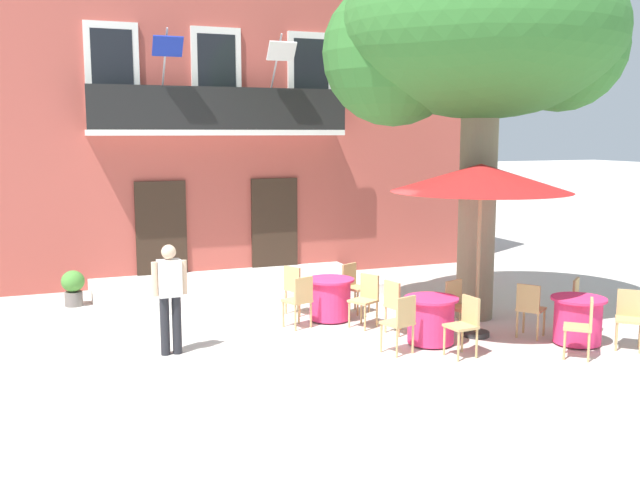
{
  "coord_description": "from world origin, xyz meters",
  "views": [
    {
      "loc": [
        -4.16,
        -10.88,
        3.35
      ],
      "look_at": [
        0.86,
        1.88,
        1.3
      ],
      "focal_mm": 40.59,
      "sensor_mm": 36.0,
      "label": 1
    }
  ],
  "objects_px": {
    "cafe_chair_near_tree_2": "(401,320)",
    "cafe_table_middle": "(330,299)",
    "cafe_chair_middle_1": "(366,297)",
    "ground_planter_left": "(73,286)",
    "cafe_chair_middle_3": "(296,286)",
    "cafe_table_front": "(578,320)",
    "cafe_chair_front_0": "(582,302)",
    "cafe_chair_middle_2": "(353,284)",
    "cafe_chair_near_tree_1": "(397,303)",
    "pedestrian_near_entrance": "(170,293)",
    "cafe_chair_near_tree_3": "(465,322)",
    "cafe_table_near_tree": "(431,320)",
    "cafe_umbrella": "(481,179)",
    "cafe_chair_front_2": "(583,324)",
    "cafe_chair_front_1": "(530,306)",
    "cafe_chair_front_3": "(629,315)",
    "cafe_chair_middle_0": "(300,298)",
    "cafe_chair_near_tree_0": "(458,304)",
    "plane_tree": "(477,39)"
  },
  "relations": [
    {
      "from": "cafe_chair_near_tree_1",
      "to": "cafe_chair_near_tree_2",
      "type": "distance_m",
      "value": 1.11
    },
    {
      "from": "cafe_chair_front_3",
      "to": "cafe_umbrella",
      "type": "xyz_separation_m",
      "value": [
        -1.84,
        1.44,
        2.08
      ]
    },
    {
      "from": "ground_planter_left",
      "to": "cafe_table_near_tree",
      "type": "bearing_deg",
      "value": -42.86
    },
    {
      "from": "cafe_chair_near_tree_2",
      "to": "cafe_table_front",
      "type": "bearing_deg",
      "value": -11.19
    },
    {
      "from": "cafe_chair_middle_3",
      "to": "cafe_table_front",
      "type": "height_order",
      "value": "cafe_chair_middle_3"
    },
    {
      "from": "cafe_umbrella",
      "to": "cafe_chair_middle_0",
      "type": "bearing_deg",
      "value": 149.01
    },
    {
      "from": "cafe_chair_front_0",
      "to": "cafe_chair_front_1",
      "type": "relative_size",
      "value": 1.0
    },
    {
      "from": "cafe_table_near_tree",
      "to": "cafe_umbrella",
      "type": "xyz_separation_m",
      "value": [
        0.93,
        0.12,
        2.22
      ]
    },
    {
      "from": "cafe_table_near_tree",
      "to": "cafe_table_middle",
      "type": "distance_m",
      "value": 2.17
    },
    {
      "from": "plane_tree",
      "to": "cafe_chair_near_tree_3",
      "type": "xyz_separation_m",
      "value": [
        -1.36,
        -1.97,
        -4.41
      ]
    },
    {
      "from": "cafe_chair_front_0",
      "to": "cafe_chair_middle_3",
      "type": "bearing_deg",
      "value": 144.35
    },
    {
      "from": "cafe_chair_middle_0",
      "to": "cafe_chair_near_tree_0",
      "type": "bearing_deg",
      "value": -30.26
    },
    {
      "from": "cafe_chair_near_tree_2",
      "to": "cafe_chair_near_tree_3",
      "type": "height_order",
      "value": "same"
    },
    {
      "from": "cafe_table_near_tree",
      "to": "cafe_chair_front_1",
      "type": "relative_size",
      "value": 0.95
    },
    {
      "from": "ground_planter_left",
      "to": "cafe_chair_near_tree_1",
      "type": "bearing_deg",
      "value": -39.62
    },
    {
      "from": "cafe_chair_middle_2",
      "to": "cafe_chair_near_tree_2",
      "type": "bearing_deg",
      "value": -98.56
    },
    {
      "from": "cafe_chair_near_tree_1",
      "to": "cafe_chair_front_1",
      "type": "xyz_separation_m",
      "value": [
        1.92,
        -1.0,
        0.0
      ]
    },
    {
      "from": "cafe_chair_front_3",
      "to": "cafe_chair_middle_3",
      "type": "bearing_deg",
      "value": 136.59
    },
    {
      "from": "cafe_chair_front_0",
      "to": "cafe_chair_middle_2",
      "type": "bearing_deg",
      "value": 138.08
    },
    {
      "from": "cafe_chair_front_1",
      "to": "cafe_chair_middle_3",
      "type": "bearing_deg",
      "value": 136.61
    },
    {
      "from": "cafe_chair_front_0",
      "to": "cafe_table_near_tree",
      "type": "bearing_deg",
      "value": 173.05
    },
    {
      "from": "plane_tree",
      "to": "cafe_chair_front_2",
      "type": "height_order",
      "value": "plane_tree"
    },
    {
      "from": "cafe_chair_front_1",
      "to": "cafe_chair_front_3",
      "type": "bearing_deg",
      "value": -43.45
    },
    {
      "from": "cafe_chair_near_tree_2",
      "to": "cafe_table_front",
      "type": "relative_size",
      "value": 1.05
    },
    {
      "from": "cafe_umbrella",
      "to": "cafe_chair_front_2",
      "type": "bearing_deg",
      "value": -63.39
    },
    {
      "from": "cafe_table_middle",
      "to": "pedestrian_near_entrance",
      "type": "height_order",
      "value": "pedestrian_near_entrance"
    },
    {
      "from": "ground_planter_left",
      "to": "pedestrian_near_entrance",
      "type": "relative_size",
      "value": 0.41
    },
    {
      "from": "cafe_chair_middle_3",
      "to": "cafe_umbrella",
      "type": "bearing_deg",
      "value": -47.11
    },
    {
      "from": "cafe_chair_middle_1",
      "to": "ground_planter_left",
      "type": "xyz_separation_m",
      "value": [
        -4.65,
        3.46,
        -0.14
      ]
    },
    {
      "from": "cafe_table_middle",
      "to": "cafe_chair_middle_2",
      "type": "distance_m",
      "value": 0.77
    },
    {
      "from": "cafe_chair_near_tree_2",
      "to": "cafe_table_middle",
      "type": "distance_m",
      "value": 2.27
    },
    {
      "from": "plane_tree",
      "to": "cafe_table_near_tree",
      "type": "distance_m",
      "value": 4.95
    },
    {
      "from": "cafe_table_front",
      "to": "cafe_table_near_tree",
      "type": "bearing_deg",
      "value": 158.35
    },
    {
      "from": "cafe_chair_middle_1",
      "to": "ground_planter_left",
      "type": "relative_size",
      "value": 1.3
    },
    {
      "from": "cafe_chair_near_tree_1",
      "to": "pedestrian_near_entrance",
      "type": "relative_size",
      "value": 0.54
    },
    {
      "from": "cafe_chair_near_tree_1",
      "to": "cafe_chair_middle_1",
      "type": "bearing_deg",
      "value": 114.26
    },
    {
      "from": "cafe_chair_near_tree_3",
      "to": "pedestrian_near_entrance",
      "type": "xyz_separation_m",
      "value": [
        -4.09,
        1.72,
        0.43
      ]
    },
    {
      "from": "cafe_table_middle",
      "to": "cafe_chair_front_2",
      "type": "height_order",
      "value": "cafe_chair_front_2"
    },
    {
      "from": "cafe_chair_near_tree_0",
      "to": "cafe_chair_middle_2",
      "type": "relative_size",
      "value": 1.0
    },
    {
      "from": "cafe_chair_near_tree_2",
      "to": "cafe_chair_front_2",
      "type": "xyz_separation_m",
      "value": [
        2.42,
        -1.18,
        0.0
      ]
    },
    {
      "from": "cafe_chair_front_3",
      "to": "cafe_chair_middle_0",
      "type": "bearing_deg",
      "value": 145.91
    },
    {
      "from": "cafe_chair_middle_1",
      "to": "pedestrian_near_entrance",
      "type": "relative_size",
      "value": 0.54
    },
    {
      "from": "cafe_chair_middle_2",
      "to": "cafe_chair_middle_3",
      "type": "relative_size",
      "value": 1.0
    },
    {
      "from": "cafe_chair_middle_1",
      "to": "cafe_chair_front_2",
      "type": "xyz_separation_m",
      "value": [
        2.25,
        -2.8,
        0.0
      ]
    },
    {
      "from": "cafe_table_front",
      "to": "cafe_chair_front_2",
      "type": "distance_m",
      "value": 0.77
    },
    {
      "from": "cafe_chair_middle_2",
      "to": "ground_planter_left",
      "type": "height_order",
      "value": "cafe_chair_middle_2"
    },
    {
      "from": "cafe_table_near_tree",
      "to": "cafe_chair_near_tree_1",
      "type": "xyz_separation_m",
      "value": [
        -0.24,
        0.71,
        0.14
      ]
    },
    {
      "from": "cafe_chair_middle_1",
      "to": "ground_planter_left",
      "type": "height_order",
      "value": "cafe_chair_middle_1"
    },
    {
      "from": "cafe_chair_near_tree_1",
      "to": "cafe_chair_middle_3",
      "type": "distance_m",
      "value": 2.18
    },
    {
      "from": "plane_tree",
      "to": "cafe_chair_near_tree_2",
      "type": "distance_m",
      "value": 5.16
    }
  ]
}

